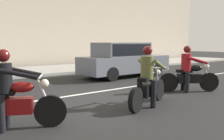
# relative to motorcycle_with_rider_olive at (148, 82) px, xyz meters

# --- Properties ---
(ground_plane) EXTENTS (80.00, 80.00, 0.00)m
(ground_plane) POSITION_rel_motorcycle_with_rider_olive_xyz_m (-0.45, 1.53, -0.66)
(ground_plane) COLOR black
(sidewalk_slab) EXTENTS (40.00, 4.40, 0.14)m
(sidewalk_slab) POSITION_rel_motorcycle_with_rider_olive_xyz_m (-0.45, 9.53, -0.59)
(sidewalk_slab) COLOR #99968E
(sidewalk_slab) RESTS_ON ground_plane
(lane_marking_stripe) EXTENTS (18.00, 0.14, 0.01)m
(lane_marking_stripe) POSITION_rel_motorcycle_with_rider_olive_xyz_m (-0.06, 2.43, -0.66)
(lane_marking_stripe) COLOR silver
(lane_marking_stripe) RESTS_ON ground_plane
(motorcycle_with_rider_olive) EXTENTS (2.11, 1.00, 1.63)m
(motorcycle_with_rider_olive) POSITION_rel_motorcycle_with_rider_olive_xyz_m (0.00, 0.00, 0.00)
(motorcycle_with_rider_olive) COLOR black
(motorcycle_with_rider_olive) RESTS_ON ground_plane
(motorcycle_with_rider_crimson) EXTENTS (1.81, 1.30, 1.61)m
(motorcycle_with_rider_crimson) POSITION_rel_motorcycle_with_rider_olive_xyz_m (2.57, 0.49, -0.01)
(motorcycle_with_rider_crimson) COLOR black
(motorcycle_with_rider_crimson) RESTS_ON ground_plane
(motorcycle_with_rider_black_leather) EXTENTS (1.98, 1.16, 1.59)m
(motorcycle_with_rider_black_leather) POSITION_rel_motorcycle_with_rider_olive_xyz_m (-3.50, 0.43, -0.01)
(motorcycle_with_rider_black_leather) COLOR black
(motorcycle_with_rider_black_leather) RESTS_ON ground_plane
(parked_sedan_slate_gray) EXTENTS (4.75, 1.82, 1.72)m
(parked_sedan_slate_gray) POSITION_rel_motorcycle_with_rider_olive_xyz_m (3.31, 4.82, 0.22)
(parked_sedan_slate_gray) COLOR slate
(parked_sedan_slate_gray) RESTS_ON ground_plane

